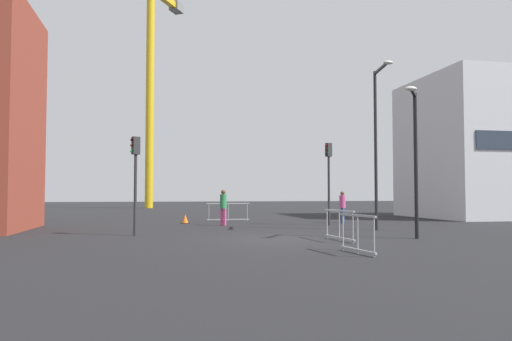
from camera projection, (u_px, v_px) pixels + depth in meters
The scene contains 13 objects.
ground at pixel (279, 239), 17.80m from camera, with size 160.00×160.00×0.00m, color black.
office_block at pixel (485, 148), 33.98m from camera, with size 9.22×8.96×9.51m.
construction_crane at pixel (148, 55), 54.92m from camera, with size 10.81×18.26×25.48m.
streetlamp_tall at pixel (377, 134), 22.13m from camera, with size 0.61×2.16×7.24m.
streetlamp_short at pixel (415, 149), 17.96m from camera, with size 1.09×1.36×5.39m.
traffic_light_island at pixel (329, 170), 25.51m from camera, with size 0.39×0.32×4.26m.
traffic_light_verge at pixel (135, 169), 19.47m from camera, with size 0.39×0.34×3.90m.
pedestrian_walking at pixel (342, 204), 27.53m from camera, with size 0.34×0.34×1.76m.
pedestrian_waiting at pixel (223, 204), 25.40m from camera, with size 0.34×0.34×1.84m.
safety_barrier_right_run at pixel (358, 233), 13.59m from camera, with size 0.30×1.81×1.08m.
safety_barrier_left_run at pixel (228, 212), 29.26m from camera, with size 2.56×0.06×1.08m.
safety_barrier_rear at pixel (339, 225), 17.31m from camera, with size 0.28×2.21×1.08m.
traffic_cone_orange at pixel (185, 219), 27.06m from camera, with size 0.49×0.49×0.50m.
Camera 1 is at (-4.34, -17.38, 1.67)m, focal length 34.61 mm.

